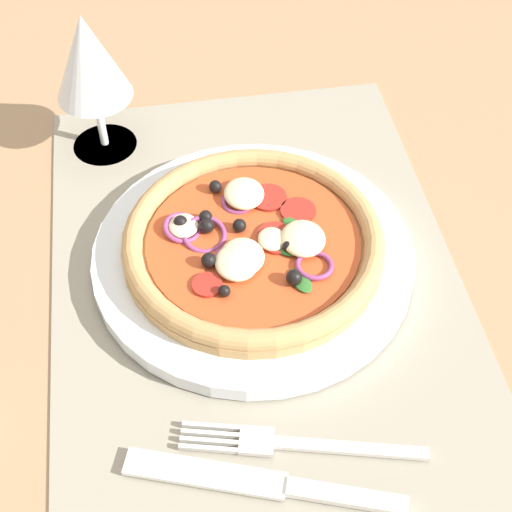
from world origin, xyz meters
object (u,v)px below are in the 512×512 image
object	(u,v)px
plate	(250,257)
pizza	(249,242)
fork	(289,444)
wine_glass	(89,60)
knife	(261,483)

from	to	relation	value
plate	pizza	distance (cm)	1.86
plate	pizza	size ratio (longest dim) A/B	1.24
fork	wine_glass	world-z (taller)	wine_glass
pizza	wine_glass	bearing A→B (deg)	33.70
wine_glass	knife	bearing A→B (deg)	-166.00
plate	fork	xyz separation A→B (cm)	(-17.66, -0.10, -0.52)
pizza	knife	distance (cm)	20.59
plate	wine_glass	xyz separation A→B (cm)	(17.96, 11.97, 9.15)
pizza	fork	xyz separation A→B (cm)	(-17.67, -0.10, -2.38)
plate	fork	world-z (taller)	plate
fork	wine_glass	size ratio (longest dim) A/B	1.20
plate	knife	bearing A→B (deg)	173.16
plate	wine_glass	bearing A→B (deg)	33.69
plate	wine_glass	world-z (taller)	wine_glass
knife	wine_glass	size ratio (longest dim) A/B	1.30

